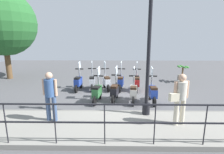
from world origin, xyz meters
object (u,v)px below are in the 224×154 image
object	(u,v)px
pedestrian_distant	(50,93)
tree_large	(3,23)
pedestrian_with_bag	(180,96)
scooter_near_2	(115,91)
scooter_far_2	(106,81)
lamp_post_near	(148,55)
scooter_near_1	(133,92)
scooter_near_3	(97,92)
scooter_far_4	(78,82)
scooter_far_3	(92,81)
scooter_far_0	(137,82)
scooter_near_0	(153,92)
potted_palm	(182,75)
scooter_far_1	(121,82)

from	to	relation	value
pedestrian_distant	tree_large	size ratio (longest dim) A/B	0.27
pedestrian_with_bag	scooter_near_2	size ratio (longest dim) A/B	1.03
pedestrian_with_bag	scooter_far_2	xyz separation A→B (m)	(4.15, 2.41, -0.60)
pedestrian_with_bag	lamp_post_near	bearing A→B (deg)	34.26
scooter_near_1	scooter_near_2	size ratio (longest dim) A/B	1.00
pedestrian_with_bag	scooter_far_2	distance (m)	4.84
scooter_near_3	scooter_far_4	xyz separation A→B (m)	(1.77, 1.18, 0.00)
pedestrian_with_bag	scooter_far_3	xyz separation A→B (m)	(4.18, 3.18, -0.60)
scooter_near_3	scooter_far_3	bearing A→B (deg)	23.62
pedestrian_with_bag	scooter_far_0	bearing A→B (deg)	-3.38
pedestrian_with_bag	scooter_far_3	distance (m)	5.28
scooter_far_0	scooter_near_0	bearing A→B (deg)	-159.88
potted_palm	scooter_far_0	size ratio (longest dim) A/B	0.69
pedestrian_distant	scooter_far_0	bearing A→B (deg)	149.63
scooter_near_2	scooter_far_4	xyz separation A→B (m)	(1.60, 1.96, 0.00)
scooter_near_0	scooter_far_2	bearing A→B (deg)	47.18
lamp_post_near	scooter_near_2	distance (m)	2.66
potted_palm	scooter_near_2	world-z (taller)	scooter_near_2
scooter_near_2	scooter_far_4	size ratio (longest dim) A/B	1.00
pedestrian_distant	scooter_far_4	distance (m)	3.87
potted_palm	scooter_far_2	distance (m)	5.11
lamp_post_near	scooter_far_0	world-z (taller)	lamp_post_near
lamp_post_near	scooter_far_4	size ratio (longest dim) A/B	3.01
scooter_near_3	scooter_far_1	xyz separation A→B (m)	(1.84, -1.08, 0.00)
pedestrian_distant	scooter_far_2	distance (m)	4.28
tree_large	scooter_far_2	world-z (taller)	tree_large
scooter_near_0	scooter_far_3	xyz separation A→B (m)	(1.93, 2.86, 0.00)
scooter_near_0	scooter_far_3	size ratio (longest dim) A/B	1.00
scooter_far_3	scooter_near_1	bearing A→B (deg)	-138.37
pedestrian_with_bag	scooter_near_1	bearing A→B (deg)	12.22
pedestrian_with_bag	scooter_far_1	xyz separation A→B (m)	(4.11, 1.63, -0.60)
lamp_post_near	potted_palm	bearing A→B (deg)	-31.62
pedestrian_distant	scooter_near_0	xyz separation A→B (m)	(2.03, -3.66, -0.60)
pedestrian_distant	scooter_near_1	bearing A→B (deg)	135.45
pedestrian_distant	potted_palm	distance (m)	8.60
tree_large	potted_palm	distance (m)	12.14
scooter_far_3	scooter_far_4	bearing A→B (deg)	95.21
scooter_far_4	scooter_far_3	bearing A→B (deg)	-74.09
pedestrian_distant	scooter_near_1	world-z (taller)	pedestrian_distant
scooter_near_2	scooter_far_1	world-z (taller)	same
scooter_near_1	scooter_far_3	xyz separation A→B (m)	(1.90, 2.04, 0.00)
lamp_post_near	scooter_near_1	bearing A→B (deg)	10.59
scooter_far_0	scooter_near_1	bearing A→B (deg)	174.21
potted_palm	scooter_far_0	world-z (taller)	scooter_far_0
scooter_near_3	potted_palm	bearing A→B (deg)	-43.73
scooter_far_4	scooter_near_0	bearing A→B (deg)	-111.29
potted_palm	scooter_near_3	xyz separation A→B (m)	(-3.71, 5.09, 0.04)
pedestrian_distant	scooter_far_4	xyz separation A→B (m)	(3.83, -0.08, -0.60)
scooter_near_1	scooter_far_0	distance (m)	1.80
pedestrian_with_bag	scooter_near_1	xyz separation A→B (m)	(2.27, 1.14, -0.60)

